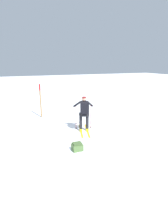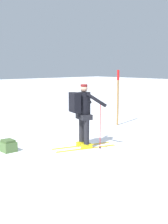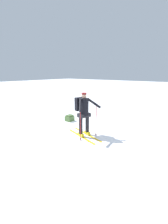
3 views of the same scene
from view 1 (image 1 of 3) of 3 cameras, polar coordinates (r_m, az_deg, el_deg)
The scene contains 4 objects.
ground_plane at distance 8.61m, azimuth -4.44°, elevation -7.07°, with size 80.00×80.00×0.00m, color white.
skier at distance 8.56m, azimuth 0.03°, elevation 0.21°, with size 1.83×1.07×1.75m.
dropped_backpack at distance 7.02m, azimuth -2.22°, elevation -11.26°, with size 0.35×0.41×0.32m.
trail_marker at distance 11.11m, azimuth -14.06°, elevation 4.31°, with size 0.08×0.08×2.10m.
Camera 1 is at (7.56, -2.42, 3.35)m, focal length 28.00 mm.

